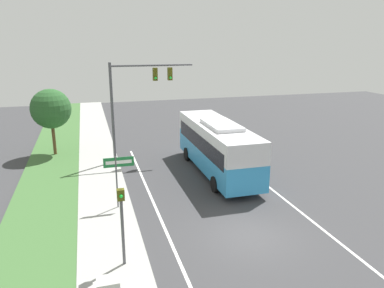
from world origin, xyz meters
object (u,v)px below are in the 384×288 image
object	(u,v)px
bus	(217,144)
signal_gantry	(136,93)
pedestrian_signal	(122,215)
street_sign	(118,171)

from	to	relation	value
bus	signal_gantry	bearing A→B (deg)	140.84
bus	pedestrian_signal	world-z (taller)	bus
bus	pedestrian_signal	distance (m)	11.72
bus	signal_gantry	distance (m)	6.90
signal_gantry	pedestrian_signal	world-z (taller)	signal_gantry
pedestrian_signal	street_sign	bearing A→B (deg)	86.54
pedestrian_signal	bus	bearing A→B (deg)	52.25
bus	signal_gantry	xyz separation A→B (m)	(-4.78, 3.89, 3.11)
pedestrian_signal	street_sign	xyz separation A→B (m)	(0.32, 5.36, -0.10)
pedestrian_signal	street_sign	distance (m)	5.37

